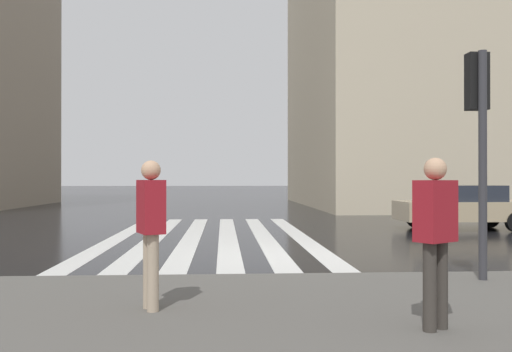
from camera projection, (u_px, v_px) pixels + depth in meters
name	position (u px, v px, depth m)	size (l,w,h in m)	color
ground_plane	(283.00, 256.00, 11.63)	(220.00, 220.00, 0.00)	black
zebra_crossing	(210.00, 236.00, 15.52)	(13.00, 5.50, 0.01)	silver
haussmann_block_corner	(500.00, 22.00, 34.13)	(18.12, 24.23, 23.06)	beige
traffic_signal_post	(479.00, 115.00, 8.20)	(0.44, 0.30, 3.35)	#333338
car_champagne	(462.00, 206.00, 17.49)	(1.85, 4.10, 1.41)	tan
pedestrian_in_red_jacket	(435.00, 229.00, 5.40)	(0.42, 0.47, 1.68)	maroon
pedestrian_far_down_pavement	(151.00, 222.00, 6.23)	(0.46, 0.37, 1.68)	maroon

